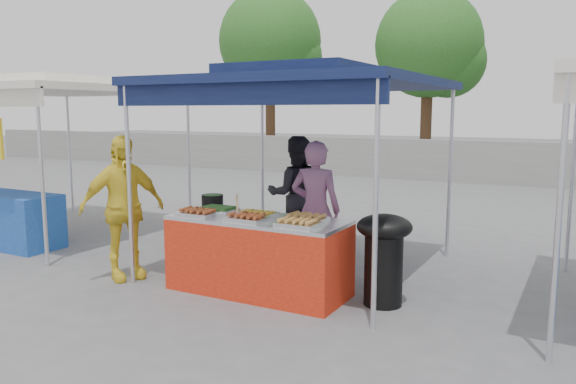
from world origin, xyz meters
The scene contains 22 objects.
ground_plane centered at (0.00, 0.00, 0.00)m, with size 80.00×80.00×0.00m, color slate.
back_wall centered at (0.00, 11.00, 0.60)m, with size 40.00×0.25×1.20m, color gray.
main_canopy centered at (0.00, 0.97, 2.37)m, with size 3.20×3.20×2.57m.
neighbor_stall_left centered at (-4.50, 0.57, 1.60)m, with size 3.20×3.20×2.57m.
tree_0 centered at (-7.26, 12.95, 4.39)m, with size 3.75×3.74×6.42m.
tree_1 centered at (-1.42, 12.90, 3.97)m, with size 3.45×3.38×5.81m.
vendor_table centered at (0.00, -0.10, 0.43)m, with size 2.00×0.80×0.85m.
food_tray_fl centered at (-0.64, -0.34, 0.88)m, with size 0.42×0.30×0.07m.
food_tray_fm centered at (0.00, -0.33, 0.88)m, with size 0.42×0.30×0.07m.
food_tray_fr centered at (0.62, -0.33, 0.88)m, with size 0.42×0.30×0.07m.
food_tray_bl centered at (-0.57, -0.04, 0.88)m, with size 0.42×0.30×0.07m.
food_tray_bm centered at (-0.04, -0.05, 0.88)m, with size 0.42×0.30×0.07m.
food_tray_br centered at (0.57, -0.05, 0.88)m, with size 0.42×0.30×0.07m.
cooking_pot centered at (-0.86, 0.24, 0.93)m, with size 0.26×0.26×0.15m, color black.
skewer_cup centered at (-0.14, -0.28, 0.89)m, with size 0.07×0.07×0.09m, color silver.
wok_burner centered at (1.36, 0.18, 0.57)m, with size 0.58×0.58×0.97m.
crate_left centered at (-0.33, 0.53, 0.13)m, with size 0.45×0.31×0.27m, color #1538B2.
crate_right centered at (0.16, 0.47, 0.17)m, with size 0.55×0.39×0.33m, color #1538B2.
crate_stacked centered at (0.16, 0.47, 0.49)m, with size 0.53×0.37×0.32m, color #1538B2.
vendor_woman centered at (0.31, 0.72, 0.84)m, with size 0.61×0.40×1.67m, color #966089.
helper_man centered at (-0.49, 1.73, 0.84)m, with size 0.81×0.63×1.67m, color black.
customer_person centered at (-1.71, -0.41, 0.87)m, with size 1.02×0.42×1.74m, color yellow.
Camera 1 is at (3.19, -5.29, 2.02)m, focal length 35.00 mm.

